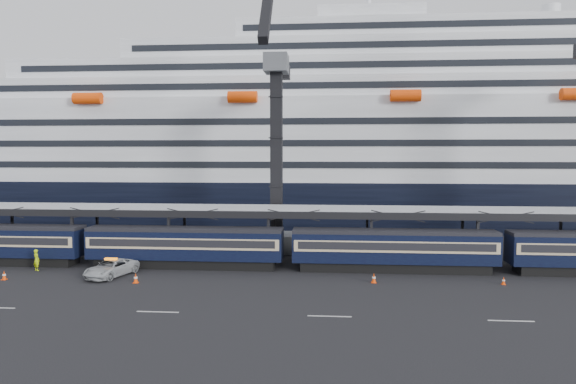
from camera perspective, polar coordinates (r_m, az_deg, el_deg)
name	(u,v)px	position (r m, az deg, el deg)	size (l,w,h in m)	color
ground	(520,304)	(42.28, 24.37, -11.28)	(260.00, 260.00, 0.00)	black
train	(430,249)	(50.01, 15.49, -6.08)	(133.05, 3.00, 4.05)	black
canopy	(470,212)	(54.47, 19.57, -2.09)	(130.00, 6.25, 5.53)	#9B9EA3
cruise_ship	(410,146)	(85.29, 13.44, 5.04)	(214.09, 28.84, 34.00)	black
crane_dark_near	(276,146)	(57.21, -1.33, 5.16)	(4.50, 17.75, 35.08)	#494C50
pickup_truck	(111,268)	(49.41, -19.06, -7.99)	(2.52, 5.46, 1.52)	#A7ABAE
worker	(37,260)	(54.42, -26.16, -6.79)	(0.74, 0.49, 2.04)	#BFE20B
traffic_cone_a	(4,275)	(51.99, -29.00, -8.08)	(0.41, 0.41, 0.83)	#FF4508
traffic_cone_b	(136,278)	(46.40, -16.57, -9.15)	(0.43, 0.43, 0.87)	#FF4508
traffic_cone_c	(374,278)	(45.20, 9.52, -9.39)	(0.43, 0.43, 0.86)	#FF4508
traffic_cone_d	(504,281)	(47.67, 22.83, -9.06)	(0.34, 0.34, 0.68)	#FF4508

